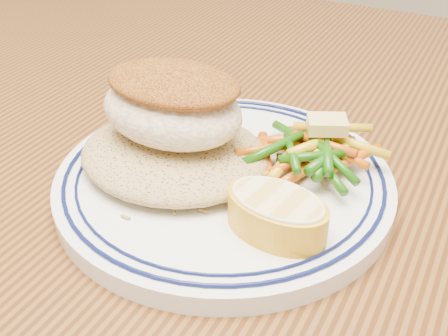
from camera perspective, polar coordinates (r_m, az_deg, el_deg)
dining_table at (r=0.51m, az=4.63°, el=-9.33°), size 1.50×0.90×0.75m
plate at (r=0.42m, az=0.00°, el=-1.20°), size 0.25×0.25×0.02m
rice_pilaf at (r=0.42m, az=-5.11°, el=1.77°), size 0.14×0.13×0.03m
fish_fillet at (r=0.41m, az=-5.30°, el=6.56°), size 0.11×0.08×0.06m
vegetable_pile at (r=0.42m, az=8.95°, el=1.63°), size 0.11×0.10×0.03m
butter_pat at (r=0.42m, az=10.44°, el=4.38°), size 0.04×0.03×0.01m
lemon_wedge at (r=0.36m, az=5.38°, el=-4.56°), size 0.08×0.07×0.03m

